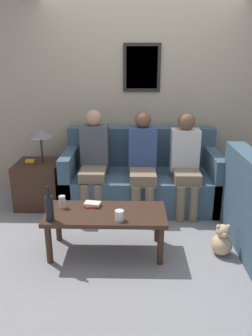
# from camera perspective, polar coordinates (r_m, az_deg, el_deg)

# --- Properties ---
(ground_plane) EXTENTS (16.00, 16.00, 0.00)m
(ground_plane) POSITION_cam_1_polar(r_m,az_deg,el_deg) (3.91, 2.74, -9.21)
(ground_plane) COLOR gray
(wall_back) EXTENTS (9.00, 0.08, 2.60)m
(wall_back) POSITION_cam_1_polar(r_m,az_deg,el_deg) (4.47, 2.69, 11.98)
(wall_back) COLOR #9E937F
(wall_back) RESTS_ON ground_plane
(couch_main) EXTENTS (1.94, 0.89, 0.95)m
(couch_main) POSITION_cam_1_polar(r_m,az_deg,el_deg) (4.26, 2.64, -1.96)
(couch_main) COLOR #385166
(couch_main) RESTS_ON ground_plane
(coffee_table) EXTENTS (1.15, 0.52, 0.43)m
(coffee_table) POSITION_cam_1_polar(r_m,az_deg,el_deg) (3.19, -3.54, -8.63)
(coffee_table) COLOR #382319
(coffee_table) RESTS_ON ground_plane
(side_table_with_lamp) EXTENTS (0.54, 0.54, 1.01)m
(side_table_with_lamp) POSITION_cam_1_polar(r_m,az_deg,el_deg) (4.34, -14.84, -2.15)
(side_table_with_lamp) COLOR #382319
(side_table_with_lamp) RESTS_ON ground_plane
(wine_bottle) EXTENTS (0.08, 0.08, 0.33)m
(wine_bottle) POSITION_cam_1_polar(r_m,az_deg,el_deg) (3.03, -13.22, -6.71)
(wine_bottle) COLOR black
(wine_bottle) RESTS_ON coffee_table
(drinking_glass) EXTENTS (0.08, 0.08, 0.10)m
(drinking_glass) POSITION_cam_1_polar(r_m,az_deg,el_deg) (2.99, -1.15, -8.25)
(drinking_glass) COLOR silver
(drinking_glass) RESTS_ON coffee_table
(book_stack) EXTENTS (0.17, 0.13, 0.04)m
(book_stack) POSITION_cam_1_polar(r_m,az_deg,el_deg) (3.28, -5.87, -6.30)
(book_stack) COLOR red
(book_stack) RESTS_ON coffee_table
(soda_can) EXTENTS (0.07, 0.07, 0.12)m
(soda_can) POSITION_cam_1_polar(r_m,az_deg,el_deg) (3.28, -11.04, -5.80)
(soda_can) COLOR #BCBCC1
(soda_can) RESTS_ON coffee_table
(person_left) EXTENTS (0.34, 0.62, 1.22)m
(person_left) POSITION_cam_1_polar(r_m,az_deg,el_deg) (4.04, -5.61, 1.76)
(person_left) COLOR #756651
(person_left) RESTS_ON ground_plane
(person_middle) EXTENTS (0.34, 0.62, 1.22)m
(person_middle) POSITION_cam_1_polar(r_m,az_deg,el_deg) (3.97, 2.91, 1.47)
(person_middle) COLOR #756651
(person_middle) RESTS_ON ground_plane
(person_right) EXTENTS (0.34, 0.58, 1.21)m
(person_right) POSITION_cam_1_polar(r_m,az_deg,el_deg) (4.01, 10.33, 1.44)
(person_right) COLOR #756651
(person_right) RESTS_ON ground_plane
(teddy_bear) EXTENTS (0.20, 0.20, 0.32)m
(teddy_bear) POSITION_cam_1_polar(r_m,az_deg,el_deg) (3.38, 16.36, -12.17)
(teddy_bear) COLOR tan
(teddy_bear) RESTS_ON ground_plane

